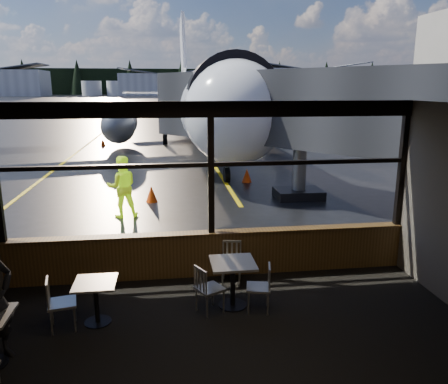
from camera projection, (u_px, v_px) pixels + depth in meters
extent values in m
plane|color=black|center=(167.00, 100.00, 124.51)|extent=(520.00, 520.00, 0.00)
cube|color=black|center=(235.00, 364.00, 6.06)|extent=(8.00, 6.00, 0.01)
cube|color=#38332D|center=(237.00, 109.00, 5.24)|extent=(8.00, 6.00, 0.04)
cube|color=#4D3317|center=(212.00, 254.00, 8.85)|extent=(8.00, 0.28, 0.90)
cube|color=black|center=(210.00, 109.00, 8.17)|extent=(8.00, 0.18, 0.30)
cube|color=black|center=(211.00, 170.00, 8.44)|extent=(0.12, 0.12, 2.60)
cube|color=black|center=(402.00, 165.00, 8.95)|extent=(0.12, 0.12, 2.60)
cube|color=black|center=(211.00, 164.00, 8.41)|extent=(8.00, 0.10, 0.08)
imported|color=#BFF219|center=(122.00, 187.00, 12.77)|extent=(0.98, 0.82, 1.81)
cone|color=orange|center=(247.00, 175.00, 17.58)|extent=(0.39, 0.39, 0.55)
cone|color=#E95D07|center=(103.00, 142.00, 28.29)|extent=(0.33, 0.33, 0.46)
cylinder|color=silver|center=(92.00, 88.00, 179.58)|extent=(8.00, 8.00, 6.00)
cylinder|color=silver|center=(117.00, 88.00, 180.89)|extent=(8.00, 8.00, 6.00)
cylinder|color=silver|center=(141.00, 88.00, 182.20)|extent=(8.00, 8.00, 6.00)
cube|color=black|center=(165.00, 82.00, 209.77)|extent=(360.00, 3.00, 12.00)
cone|color=#F03207|center=(151.00, 194.00, 14.56)|extent=(0.39, 0.39, 0.54)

